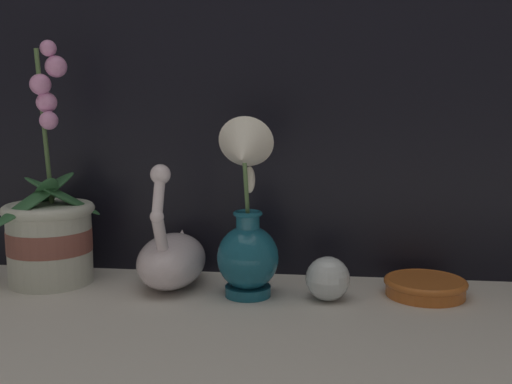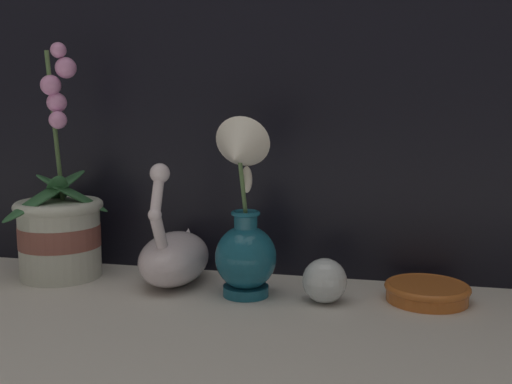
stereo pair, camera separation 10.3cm
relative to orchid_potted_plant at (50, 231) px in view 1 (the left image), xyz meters
The scene contains 6 objects.
ground_plane 0.36m from the orchid_potted_plant, 16.10° to the right, with size 2.80×2.80×0.00m, color beige.
orchid_potted_plant is the anchor object (origin of this frame).
swan_figurine 0.23m from the orchid_potted_plant, ahead, with size 0.12×0.20×0.23m.
blue_vase 0.37m from the orchid_potted_plant, ahead, with size 0.10×0.15×0.30m.
glass_sphere 0.51m from the orchid_potted_plant, ahead, with size 0.07×0.07×0.07m.
amber_dish 0.67m from the orchid_potted_plant, ahead, with size 0.14×0.14×0.03m.
Camera 1 is at (0.16, -0.91, 0.32)m, focal length 42.00 mm.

